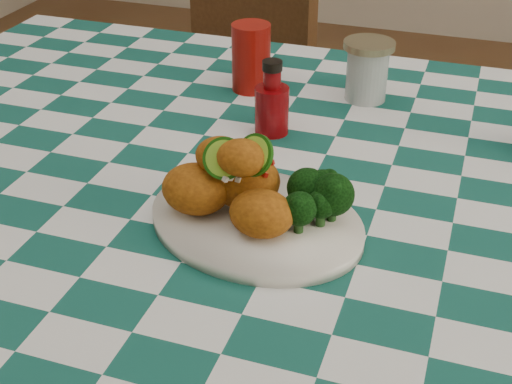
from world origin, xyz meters
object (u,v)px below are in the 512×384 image
(mason_jar, at_px, (367,71))
(dining_table, at_px, (306,366))
(wooden_chair_left, at_px, (205,120))
(ketchup_bottle, at_px, (272,98))
(plate, at_px, (256,222))
(red_tumbler, at_px, (251,58))
(fried_chicken_pile, at_px, (244,178))

(mason_jar, bearing_deg, dining_table, -93.11)
(wooden_chair_left, bearing_deg, mason_jar, -19.12)
(mason_jar, bearing_deg, wooden_chair_left, 138.98)
(dining_table, bearing_deg, wooden_chair_left, 123.76)
(ketchup_bottle, bearing_deg, wooden_chair_left, 121.84)
(plate, bearing_deg, mason_jar, 83.02)
(plate, distance_m, red_tumbler, 0.46)
(fried_chicken_pile, height_order, red_tumbler, fried_chicken_pile)
(plate, bearing_deg, ketchup_bottle, 103.38)
(fried_chicken_pile, distance_m, red_tumbler, 0.45)
(wooden_chair_left, bearing_deg, ketchup_bottle, -36.26)
(dining_table, xyz_separation_m, plate, (-0.04, -0.16, 0.40))
(dining_table, bearing_deg, plate, -103.88)
(red_tumbler, bearing_deg, wooden_chair_left, 122.55)
(fried_chicken_pile, xyz_separation_m, mason_jar, (0.07, 0.45, -0.02))
(dining_table, height_order, plate, plate)
(wooden_chair_left, bearing_deg, dining_table, -34.34)
(fried_chicken_pile, xyz_separation_m, wooden_chair_left, (-0.43, 0.89, -0.40))
(mason_jar, bearing_deg, plate, -96.98)
(plate, xyz_separation_m, wooden_chair_left, (-0.45, 0.89, -0.33))
(red_tumbler, height_order, mason_jar, red_tumbler)
(ketchup_bottle, distance_m, wooden_chair_left, 0.82)
(plate, distance_m, wooden_chair_left, 1.05)
(fried_chicken_pile, bearing_deg, red_tumbler, 107.91)
(ketchup_bottle, xyz_separation_m, wooden_chair_left, (-0.38, 0.62, -0.38))
(plate, height_order, ketchup_bottle, ketchup_bottle)
(fried_chicken_pile, relative_size, red_tumbler, 1.39)
(mason_jar, bearing_deg, ketchup_bottle, -123.58)
(red_tumbler, distance_m, wooden_chair_left, 0.67)
(mason_jar, relative_size, wooden_chair_left, 0.12)
(fried_chicken_pile, xyz_separation_m, red_tumbler, (-0.14, 0.43, -0.01))
(ketchup_bottle, height_order, wooden_chair_left, wooden_chair_left)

